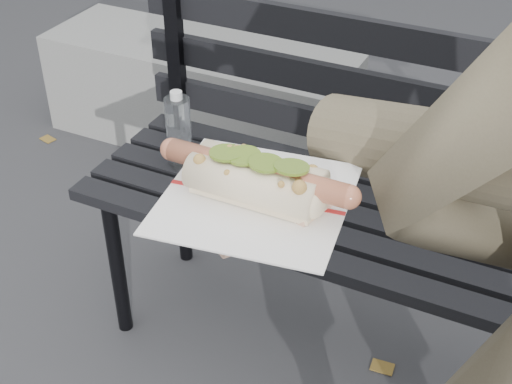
% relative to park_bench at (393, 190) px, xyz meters
% --- Properties ---
extents(park_bench, '(1.50, 0.44, 0.88)m').
position_rel_park_bench_xyz_m(park_bench, '(0.00, 0.00, 0.00)').
color(park_bench, black).
rests_on(park_bench, ground).
extents(concrete_block, '(1.20, 0.40, 0.40)m').
position_rel_park_bench_xyz_m(concrete_block, '(-0.97, 0.77, -0.32)').
color(concrete_block, slate).
rests_on(concrete_block, ground).
extents(held_hotdog, '(0.62, 0.32, 0.20)m').
position_rel_park_bench_xyz_m(held_hotdog, '(0.24, -0.76, 0.57)').
color(held_hotdog, brown).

